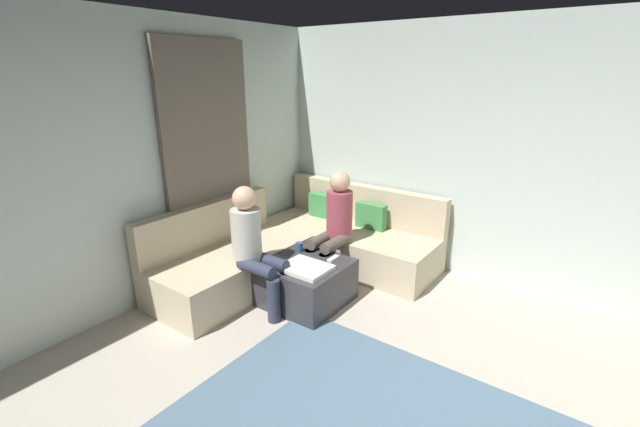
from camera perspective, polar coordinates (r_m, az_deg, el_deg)
name	(u,v)px	position (r m, az deg, el deg)	size (l,w,h in m)	color
wall_back	(534,162)	(4.65, 26.85, 6.24)	(6.00, 0.12, 2.70)	silver
wall_left	(77,177)	(4.06, -29.88, 4.22)	(0.12, 6.00, 2.70)	silver
curtain_panel	(209,164)	(4.67, -14.65, 6.42)	(0.06, 1.10, 2.50)	#726659
sectional_couch	(301,248)	(4.84, -2.60, -4.64)	(2.10, 2.55, 0.87)	#C6B593
ottoman	(305,282)	(4.24, -1.96, -9.19)	(0.76, 0.76, 0.42)	#333338
folded_blanket	(306,268)	(4.00, -1.92, -7.32)	(0.44, 0.36, 0.04)	white
coffee_mug	(299,247)	(4.38, -2.82, -4.53)	(0.08, 0.08, 0.10)	#334C72
game_remote	(333,259)	(4.21, 1.80, -6.06)	(0.05, 0.15, 0.02)	white
person_on_couch_back	(334,223)	(4.51, 1.93, -1.25)	(0.30, 0.60, 1.20)	brown
person_on_couch_side	(254,244)	(4.00, -8.83, -4.11)	(0.60, 0.30, 1.20)	#2D3347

